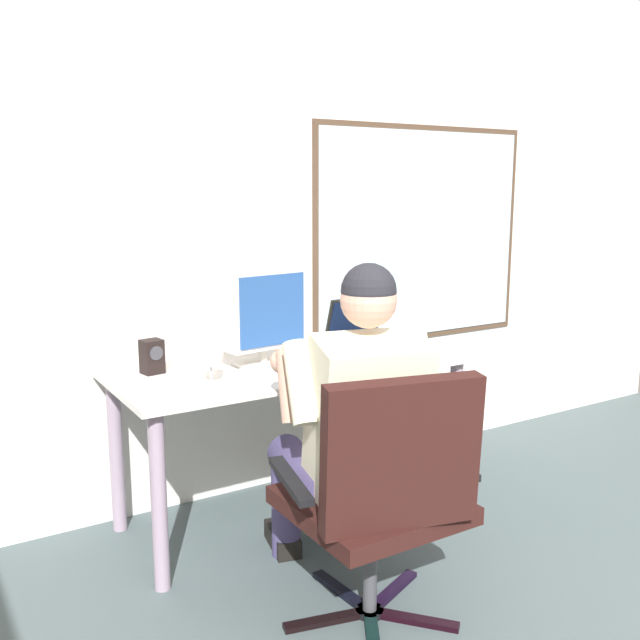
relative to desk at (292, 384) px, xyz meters
The scene contains 9 objects.
wall_rear 0.83m from the desk, 65.70° to the left, with size 5.97×0.08×2.67m.
desk is the anchor object (origin of this frame).
office_chair 0.95m from the desk, 100.95° to the right, with size 0.70×0.66×0.93m.
person_seated 0.68m from the desk, 100.63° to the right, with size 0.62×0.88×1.25m.
crt_monitor 0.37m from the desk, behind, with size 0.38×0.20×0.43m.
laptop 0.48m from the desk, ahead, with size 0.32×0.32×0.24m.
wine_glass 0.52m from the desk, 161.42° to the right, with size 0.07×0.07×0.16m.
desk_speaker 0.63m from the desk, 167.02° to the left, with size 0.09×0.09×0.14m.
coffee_mug 0.31m from the desk, 37.99° to the right, with size 0.09×0.09×0.09m.
Camera 1 is at (-1.65, -0.48, 1.50)m, focal length 39.79 mm.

